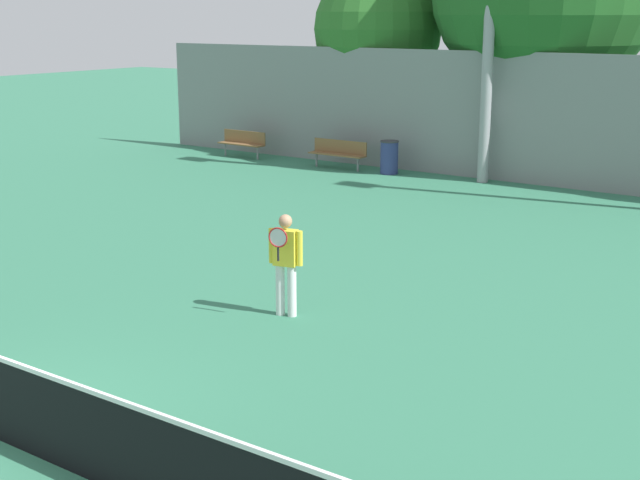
% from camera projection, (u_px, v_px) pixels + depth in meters
% --- Properties ---
extents(tennis_player, '(0.55, 0.46, 1.62)m').
position_uv_depth(tennis_player, '(286.00, 259.00, 13.70)').
color(tennis_player, silver).
rests_on(tennis_player, ground_plane).
extents(bench_courtside_near, '(1.89, 0.40, 0.86)m').
position_uv_depth(bench_courtside_near, '(338.00, 151.00, 26.92)').
color(bench_courtside_near, brown).
rests_on(bench_courtside_near, ground_plane).
extents(bench_by_gate, '(1.72, 0.40, 0.86)m').
position_uv_depth(bench_by_gate, '(243.00, 141.00, 29.04)').
color(bench_by_gate, brown).
rests_on(bench_by_gate, ground_plane).
extents(trash_bin, '(0.55, 0.55, 0.97)m').
position_uv_depth(trash_bin, '(389.00, 157.00, 26.06)').
color(trash_bin, navy).
rests_on(trash_bin, ground_plane).
extents(back_fence, '(28.23, 0.06, 3.57)m').
position_uv_depth(back_fence, '(563.00, 121.00, 23.70)').
color(back_fence, gray).
rests_on(back_fence, ground_plane).
extents(tree_green_tall, '(4.11, 4.11, 6.15)m').
position_uv_depth(tree_green_tall, '(378.00, 30.00, 28.56)').
color(tree_green_tall, brown).
rests_on(tree_green_tall, ground_plane).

